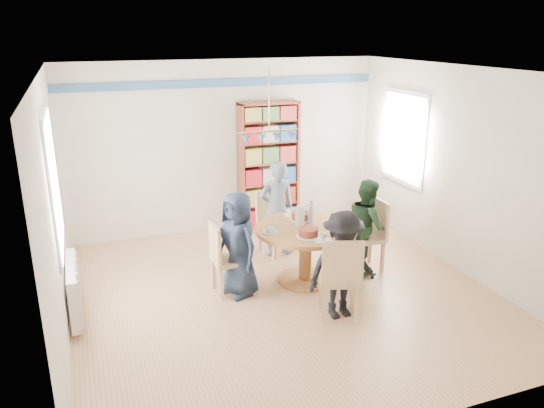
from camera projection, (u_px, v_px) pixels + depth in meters
name	position (u px, v px, depth m)	size (l,w,h in m)	color
ground	(283.00, 293.00, 6.60)	(5.00, 5.00, 0.00)	tan
room_shell	(240.00, 151.00, 6.76)	(5.00, 5.00, 5.00)	white
radiator	(74.00, 289.00, 5.95)	(0.12, 1.00, 0.60)	silver
dining_table	(306.00, 241.00, 6.75)	(1.30, 1.30, 0.75)	#925C2F
chair_left	(224.00, 256.00, 6.46)	(0.42, 0.42, 0.91)	tan
chair_right	(371.00, 232.00, 7.13)	(0.44, 0.44, 0.98)	tan
chair_far	(272.00, 218.00, 7.69)	(0.53, 0.53, 0.94)	tan
chair_near	(341.00, 275.00, 5.83)	(0.57, 0.57, 1.01)	tan
person_left	(238.00, 244.00, 6.40)	(0.64, 0.42, 1.32)	#182235
person_right	(367.00, 225.00, 7.08)	(0.62, 0.48, 1.27)	black
person_far	(277.00, 209.00, 7.53)	(0.51, 0.33, 1.40)	gray
person_near	(342.00, 265.00, 5.89)	(0.82, 0.47, 1.27)	black
bookshelf	(269.00, 167.00, 8.58)	(0.98, 0.29, 2.05)	brown
tableware	(303.00, 222.00, 6.69)	(1.16, 1.16, 0.30)	white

